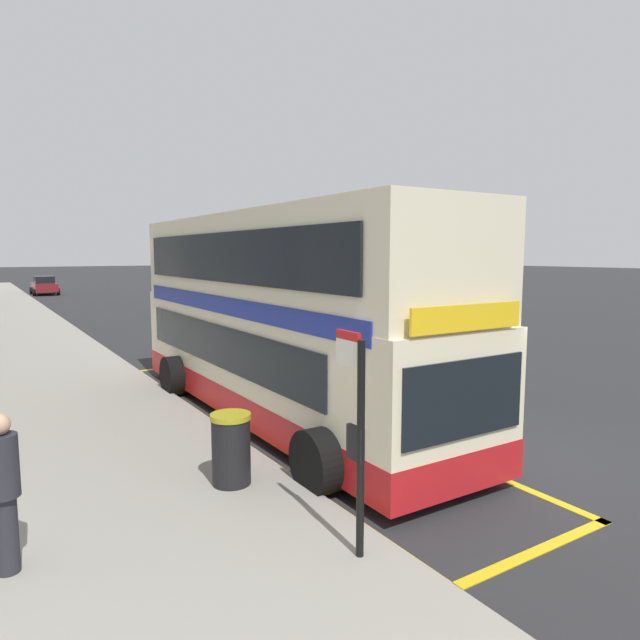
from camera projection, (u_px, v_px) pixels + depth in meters
ground_plane at (117, 308)px, 36.67m from camera, size 260.00×260.00×0.00m
double_decker_bus at (278, 323)px, 12.12m from camera, size 3.29×10.91×4.40m
bus_bay_markings at (280, 417)px, 12.22m from camera, size 2.97×13.27×0.01m
bus_stop_sign at (357, 424)px, 6.26m from camera, size 0.09×0.51×2.57m
parked_car_maroon_behind at (44, 286)px, 48.50m from camera, size 2.09×4.20×1.62m
parked_car_grey_distant at (197, 301)px, 32.48m from camera, size 2.09×4.20×1.62m
pedestrian_waiting_near_sign at (3, 487)px, 5.93m from camera, size 0.34×0.34×1.76m
litter_bin at (231, 449)px, 8.31m from camera, size 0.60×0.60×1.08m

